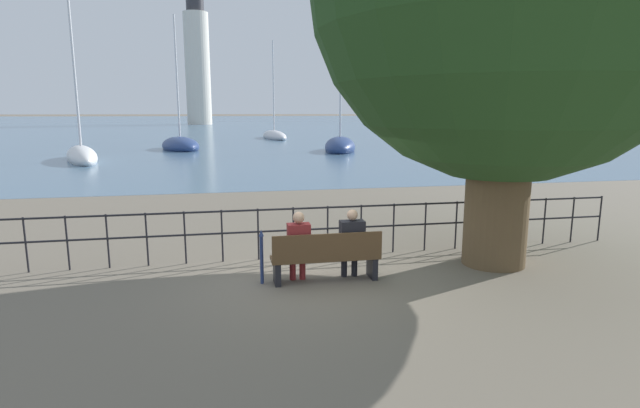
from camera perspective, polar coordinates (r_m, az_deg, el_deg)
ground_plane at (r=8.95m, az=0.62°, el=-8.72°), size 1000.00×1000.00×0.00m
harbor_water at (r=168.51m, az=-10.61°, el=9.38°), size 600.00×300.00×0.01m
park_bench at (r=8.76m, az=0.71°, el=-6.15°), size 1.92×0.45×0.90m
seated_person_left at (r=8.68m, az=-2.47°, el=-4.57°), size 0.39×0.35×1.26m
seated_person_right at (r=8.86m, az=3.63°, el=-4.25°), size 0.43×0.35×1.27m
promenade_railing at (r=10.18m, az=-1.08°, el=-2.28°), size 13.56×0.04×1.05m
closed_umbrella at (r=8.69m, az=-6.69°, el=-5.66°), size 0.09×0.09×0.96m
sailboat_0 at (r=37.65m, az=2.30°, el=6.56°), size 3.65×6.55×7.56m
sailboat_1 at (r=55.10m, az=-5.25°, el=7.77°), size 2.80×8.45×10.68m
sailboat_2 at (r=40.71m, az=-15.67°, el=6.48°), size 4.14×6.38×10.51m
sailboat_3 at (r=33.24m, az=-25.58°, el=5.00°), size 3.80×7.40×10.82m
harbor_lighthouse at (r=117.56m, az=-13.84°, el=15.50°), size 5.42×5.42×29.40m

